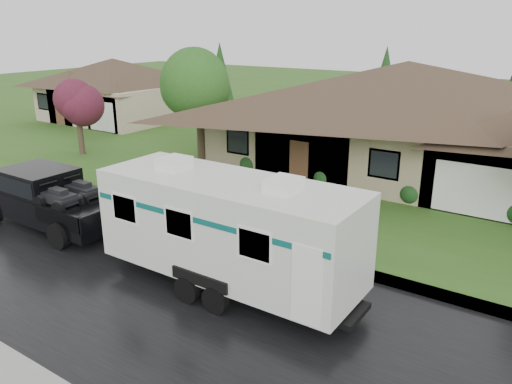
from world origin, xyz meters
TOP-DOWN VIEW (x-y plane):
  - ground at (0.00, 0.00)m, footprint 140.00×140.00m
  - road at (0.00, -2.00)m, footprint 140.00×8.00m
  - curb at (0.00, 2.25)m, footprint 140.00×0.50m
  - lawn at (0.00, 15.00)m, footprint 140.00×26.00m
  - house_main at (2.29, 13.84)m, footprint 19.44×10.80m
  - house_far at (-21.78, 15.85)m, footprint 10.80×8.64m
  - tree_left_green at (-7.26, 8.99)m, footprint 3.74×3.74m
  - tree_red at (-14.80, 7.00)m, footprint 2.58×2.58m
  - shrub_row at (2.00, 9.30)m, footprint 13.60×1.00m
  - pickup_truck at (-6.95, -0.68)m, footprint 6.69×2.54m
  - travel_trailer at (1.87, -0.68)m, footprint 8.25×2.90m

SIDE VIEW (x-z plane):
  - ground at x=0.00m, z-range 0.00..0.00m
  - road at x=0.00m, z-range 0.00..0.01m
  - curb at x=0.00m, z-range 0.00..0.15m
  - lawn at x=0.00m, z-range 0.00..0.15m
  - shrub_row at x=2.00m, z-range 0.15..1.15m
  - pickup_truck at x=-6.95m, z-range 0.08..2.31m
  - travel_trailer at x=1.87m, z-range 0.11..3.82m
  - house_far at x=-21.78m, z-range 0.07..5.87m
  - tree_red at x=-14.80m, z-range 0.97..5.24m
  - house_main at x=2.29m, z-range 0.14..7.04m
  - tree_left_green at x=-7.26m, z-range 1.35..7.53m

